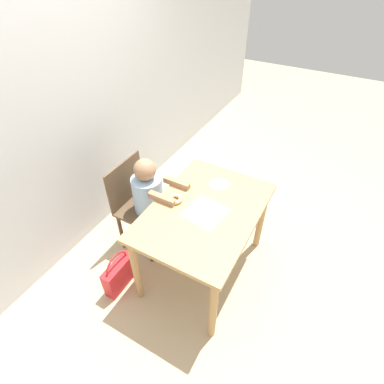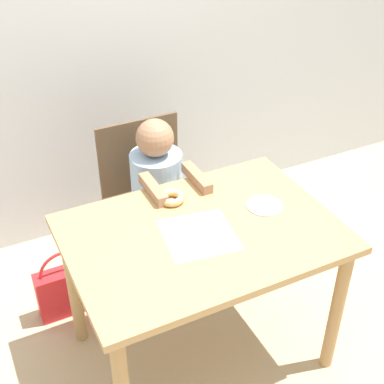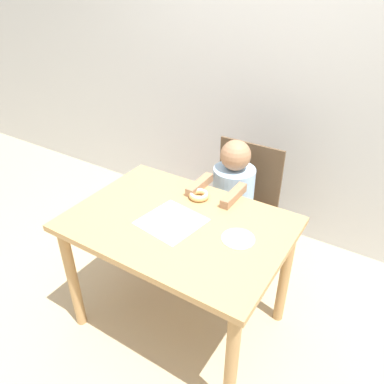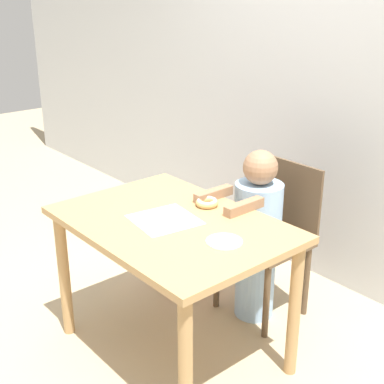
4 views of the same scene
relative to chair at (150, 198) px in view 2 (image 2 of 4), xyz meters
The scene contains 9 objects.
ground_plane 0.84m from the chair, 92.87° to the right, with size 12.00×12.00×0.00m, color tan.
wall_back 0.96m from the chair, 93.51° to the left, with size 8.00×0.05×2.50m.
dining_table 0.71m from the chair, 92.87° to the right, with size 1.13×0.80×0.75m.
chair is the anchor object (origin of this frame).
child_figure 0.12m from the chair, 90.00° to the right, with size 0.27×0.48×1.00m.
donut 0.53m from the chair, 97.88° to the right, with size 0.12×0.12×0.04m.
napkin 0.77m from the chair, 95.02° to the right, with size 0.33×0.33×0.00m.
handbag 0.65m from the chair, 165.20° to the right, with size 0.32×0.10×0.40m.
plate 0.77m from the chair, 65.91° to the right, with size 0.16×0.16×0.01m.
Camera 2 is at (-0.82, -1.55, 2.15)m, focal length 50.00 mm.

